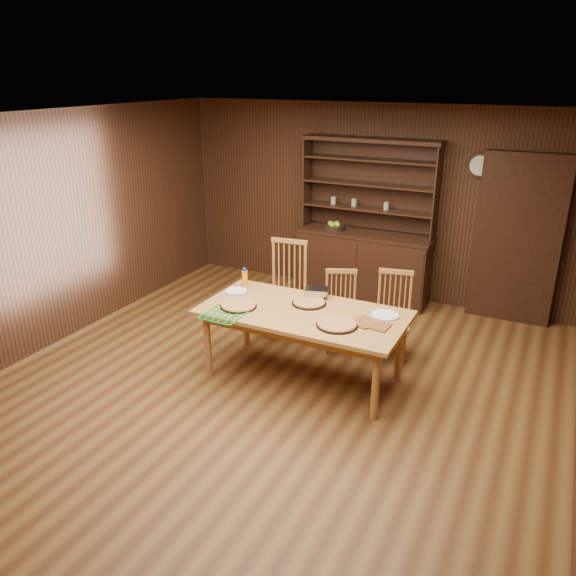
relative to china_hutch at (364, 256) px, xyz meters
The scene contains 20 objects.
floor 2.82m from the china_hutch, 89.99° to the right, with size 6.00×6.00×0.00m, color brown.
room_shell 2.92m from the china_hutch, 89.99° to the right, with size 6.00×6.00×6.00m.
china_hutch is the anchor object (origin of this frame).
doorway 1.96m from the china_hutch, ahead, with size 1.00×0.18×2.10m, color black.
wall_clock 1.89m from the china_hutch, ahead, with size 0.30×0.05×0.30m.
dining_table 2.39m from the china_hutch, 85.50° to the right, with size 2.04×1.02×0.75m.
chair_left 1.53m from the china_hutch, 107.45° to the right, with size 0.51×0.50×1.14m.
chair_center 1.56m from the china_hutch, 80.30° to the right, with size 0.48×0.47×0.91m.
chair_right 1.69m from the china_hutch, 59.84° to the right, with size 0.46×0.45×0.97m.
pizza_left 2.62m from the china_hutch, 99.68° to the right, with size 0.37×0.37×0.04m.
pizza_right 2.63m from the china_hutch, 76.40° to the right, with size 0.39×0.39×0.04m.
pizza_center 2.20m from the china_hutch, 85.68° to the right, with size 0.36×0.36×0.04m.
cooling_rack 2.86m from the china_hutch, 99.34° to the right, with size 0.37×0.37×0.02m, color #0CA22F, non-canonical shape.
plate_left 2.34m from the china_hutch, 106.91° to the right, with size 0.25×0.25×0.02m.
plate_right 2.34m from the china_hutch, 66.02° to the right, with size 0.29×0.29×0.02m.
foil_dish 2.00m from the china_hutch, 85.43° to the right, with size 0.24×0.17×0.10m, color silver.
juice_bottle 2.16m from the china_hutch, 108.72° to the right, with size 0.06×0.06×0.20m.
pot_holder_a 2.60m from the china_hutch, 68.00° to the right, with size 0.20×0.20×0.02m, color red.
pot_holder_b 2.53m from the china_hutch, 70.89° to the right, with size 0.22×0.22×0.02m, color red.
fruit_bowl 0.58m from the china_hutch, behind, with size 0.29×0.29×0.12m.
Camera 1 is at (2.32, -4.27, 2.99)m, focal length 35.00 mm.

